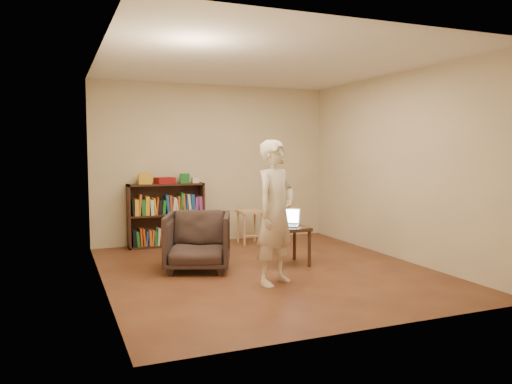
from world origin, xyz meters
name	(u,v)px	position (x,y,z in m)	size (l,w,h in m)	color
floor	(267,270)	(0.00, 0.00, 0.00)	(4.50, 4.50, 0.00)	#462216
ceiling	(267,63)	(0.00, 0.00, 2.60)	(4.50, 4.50, 0.00)	white
wall_back	(214,164)	(0.00, 2.25, 1.30)	(4.00, 4.00, 0.00)	#B8A98B
wall_left	(101,171)	(-2.00, 0.00, 1.30)	(4.50, 4.50, 0.00)	#B8A98B
wall_right	(397,167)	(2.00, 0.00, 1.30)	(4.50, 4.50, 0.00)	#B8A98B
bookshelf	(166,218)	(-0.85, 2.09, 0.44)	(1.20, 0.30, 1.00)	black
box_yellow	(145,179)	(-1.17, 2.07, 1.08)	(0.20, 0.15, 0.17)	gold
red_cloth	(165,180)	(-0.86, 2.09, 1.05)	(0.29, 0.21, 0.10)	maroon
box_green	(185,178)	(-0.54, 2.10, 1.07)	(0.15, 0.15, 0.15)	#1B6725
box_white	(195,180)	(-0.37, 2.07, 1.04)	(0.10, 0.10, 0.08)	beige
stool	(250,217)	(0.46, 1.77, 0.44)	(0.38, 0.38, 0.55)	#A88351
armchair	(198,241)	(-0.81, 0.36, 0.37)	(0.80, 0.82, 0.74)	#322621
side_table	(287,233)	(0.38, 0.20, 0.43)	(0.50, 0.50, 0.51)	black
laptop	(288,222)	(0.42, 0.27, 0.57)	(0.42, 0.41, 0.23)	#ABACB0
person	(276,213)	(-0.16, -0.62, 0.83)	(0.60, 0.39, 1.65)	beige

